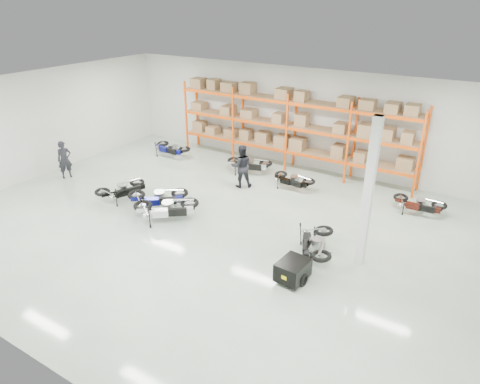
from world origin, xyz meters
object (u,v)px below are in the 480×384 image
Objects in this scene: trailer at (293,270)px; moto_back_c at (292,177)px; person_left at (65,160)px; moto_back_b at (249,162)px; moto_blue_centre at (158,194)px; moto_silver_left at (166,205)px; moto_back_a at (170,146)px; person_back at (241,166)px; moto_black_far_left at (122,187)px; moto_back_d at (419,201)px; moto_touring_right at (316,239)px.

moto_back_c reaches higher than trailer.
moto_back_b is at bearing -30.88° from person_left.
trailer is (6.23, -1.47, -0.21)m from moto_blue_centre.
moto_back_a is (-4.22, 5.23, -0.06)m from moto_silver_left.
moto_blue_centre reaches higher than moto_back_b.
trailer is 0.95× the size of person_left.
moto_blue_centre is 0.97× the size of moto_silver_left.
moto_silver_left is at bearing 156.49° from moto_back_c.
trailer is at bearing -141.22° from moto_blue_centre.
person_back is at bearing -177.86° from moto_back_b.
moto_black_far_left is at bearing 55.54° from moto_blue_centre.
moto_back_d is (7.51, 5.24, -0.12)m from moto_silver_left.
person_back is at bearing -62.94° from moto_blue_centre.
moto_touring_right is 1.01× the size of moto_back_b.
trailer is at bearing -74.33° from person_left.
moto_black_far_left reaches higher than trailer.
moto_touring_right is 5.69m from person_back.
moto_blue_centre is at bearing 162.60° from moto_touring_right.
person_back is (-6.80, -1.31, 0.41)m from moto_back_d.
moto_black_far_left is 0.97× the size of person_back.
moto_black_far_left is 1.11× the size of moto_back_c.
moto_blue_centre is 1.17× the size of person_left.
moto_back_a is at bearing 91.59° from moto_back_c.
moto_back_c is at bearing 104.72° from moto_touring_right.
person_back reaches higher than moto_blue_centre.
person_back is (0.71, 3.93, 0.30)m from moto_silver_left.
moto_back_a reaches higher than moto_back_b.
person_left is at bearing 119.43° from moto_back_c.
moto_back_c is at bearing -120.59° from moto_black_far_left.
moto_back_a is at bearing 152.55° from trailer.
moto_silver_left reaches higher than moto_back_d.
moto_back_a is 5.12m from person_back.
moto_blue_centre reaches higher than moto_touring_right.
moto_blue_centre is at bearing -68.27° from person_left.
moto_back_a is 0.98× the size of person_back.
moto_silver_left is 9.16m from moto_back_d.
moto_back_b is (1.07, 4.84, -0.05)m from moto_blue_centre.
moto_blue_centre is at bearing 28.23° from person_back.
moto_silver_left is 5.45m from trailer.
moto_back_d is at bearing -98.68° from moto_blue_centre.
moto_black_far_left is at bearing -156.10° from moto_back_a.
moto_back_a is at bearing 0.11° from moto_silver_left.
person_back is (-4.65, 4.86, 0.53)m from trailer.
person_left is (-8.94, -4.14, 0.34)m from moto_back_c.
moto_blue_centre is 1.10× the size of moto_black_far_left.
trailer is at bearing -170.79° from moto_black_far_left.
moto_blue_centre is 3.75m from person_back.
moto_back_d is at bearing 154.12° from person_back.
person_left is at bearing -12.40° from person_back.
moto_back_b is at bearing 86.71° from moto_back_d.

